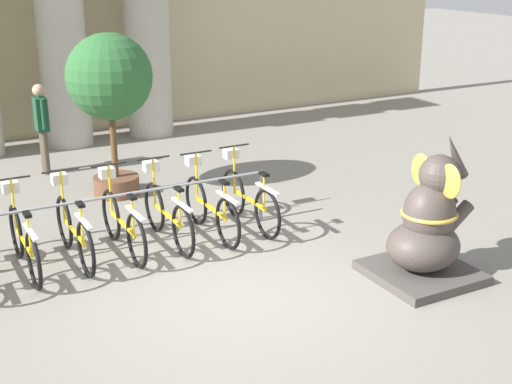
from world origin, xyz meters
TOP-DOWN VIEW (x-y plane):
  - ground_plane at (0.00, 0.00)m, footprint 60.00×60.00m
  - column_middle at (0.00, 7.60)m, footprint 1.17×1.17m
  - column_right at (1.77, 7.60)m, footprint 1.17×1.17m
  - bike_rack at (-1.10, 1.95)m, footprint 5.03×0.05m
  - bicycle_2 at (-2.05, 1.82)m, footprint 0.48×1.75m
  - bicycle_3 at (-1.42, 1.86)m, footprint 0.48×1.75m
  - bicycle_4 at (-0.79, 1.83)m, footprint 0.48×1.75m
  - bicycle_5 at (-0.16, 1.83)m, footprint 0.48×1.75m
  - bicycle_6 at (0.48, 1.81)m, footprint 0.48×1.75m
  - bicycle_7 at (1.11, 1.87)m, footprint 0.48×1.75m
  - elephant_statue at (2.22, -0.66)m, footprint 1.20×1.20m
  - person_pedestrian at (-0.89, 5.82)m, footprint 0.21×0.47m
  - potted_tree at (-0.14, 4.11)m, footprint 1.35×1.35m

SIDE VIEW (x-z plane):
  - ground_plane at x=0.00m, z-range 0.00..0.00m
  - bicycle_2 at x=-2.05m, z-range -0.13..0.97m
  - bicycle_3 at x=-1.42m, z-range -0.13..0.97m
  - bicycle_4 at x=-0.79m, z-range -0.13..0.97m
  - bicycle_5 at x=-0.16m, z-range -0.13..0.97m
  - bicycle_6 at x=0.48m, z-range -0.13..0.97m
  - bicycle_7 at x=1.11m, z-range -0.13..0.97m
  - elephant_statue at x=2.22m, z-range -0.29..1.52m
  - bike_rack at x=-1.10m, z-range 0.25..1.02m
  - person_pedestrian at x=-0.89m, z-range 0.15..1.76m
  - potted_tree at x=-0.14m, z-range 0.51..3.12m
  - column_middle at x=0.00m, z-range 0.04..5.20m
  - column_right at x=1.77m, z-range 0.04..5.20m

